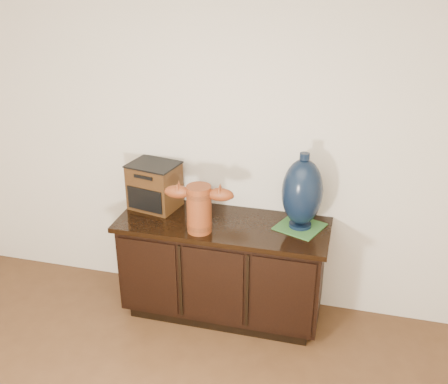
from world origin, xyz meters
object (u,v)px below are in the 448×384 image
(tv_radio, at_px, (154,186))
(spray_can, at_px, (207,196))
(sideboard, at_px, (223,268))
(terracotta_vessel, at_px, (199,206))
(lamp_base, at_px, (302,193))

(tv_radio, bearing_deg, spray_can, 25.24)
(sideboard, bearing_deg, terracotta_vessel, -128.43)
(sideboard, relative_size, lamp_base, 2.79)
(terracotta_vessel, relative_size, spray_can, 2.58)
(sideboard, bearing_deg, spray_can, 129.92)
(terracotta_vessel, xyz_separation_m, tv_radio, (-0.42, 0.27, -0.02))
(sideboard, xyz_separation_m, tv_radio, (-0.54, 0.11, 0.54))
(terracotta_vessel, height_order, tv_radio, tv_radio)
(sideboard, xyz_separation_m, terracotta_vessel, (-0.12, -0.15, 0.55))
(spray_can, bearing_deg, sideboard, -50.08)
(spray_can, bearing_deg, tv_radio, -166.14)
(sideboard, relative_size, spray_can, 8.15)
(terracotta_vessel, bearing_deg, spray_can, 92.63)
(sideboard, relative_size, terracotta_vessel, 3.16)
(sideboard, xyz_separation_m, lamp_base, (0.52, 0.07, 0.63))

